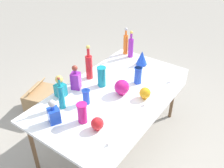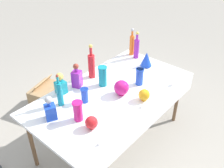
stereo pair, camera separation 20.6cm
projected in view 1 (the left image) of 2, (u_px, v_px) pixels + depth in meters
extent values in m
plane|color=#A0998C|center=(112.00, 140.00, 3.17)|extent=(40.00, 40.00, 0.00)
cube|color=white|center=(112.00, 93.00, 2.76)|extent=(1.89, 1.01, 0.03)
cube|color=white|center=(152.00, 117.00, 2.57)|extent=(1.89, 0.01, 0.22)
cylinder|color=brown|center=(173.00, 96.00, 3.34)|extent=(0.04, 0.04, 0.73)
cylinder|color=brown|center=(33.00, 148.00, 2.59)|extent=(0.04, 0.04, 0.73)
cylinder|color=brown|center=(123.00, 77.00, 3.73)|extent=(0.04, 0.04, 0.73)
cylinder|color=orange|center=(126.00, 45.00, 3.43)|extent=(0.06, 0.06, 0.27)
cylinder|color=orange|center=(126.00, 33.00, 3.33)|extent=(0.03, 0.03, 0.08)
sphere|color=#B2B2B7|center=(126.00, 29.00, 3.30)|extent=(0.04, 0.04, 0.04)
cylinder|color=red|center=(89.00, 67.00, 2.90)|extent=(0.08, 0.08, 0.29)
cylinder|color=red|center=(88.00, 52.00, 2.79)|extent=(0.03, 0.03, 0.10)
sphere|color=gold|center=(88.00, 47.00, 2.76)|extent=(0.04, 0.04, 0.04)
cylinder|color=purple|center=(131.00, 48.00, 3.36)|extent=(0.07, 0.07, 0.26)
cylinder|color=purple|center=(131.00, 36.00, 3.26)|extent=(0.03, 0.03, 0.08)
sphere|color=gold|center=(131.00, 32.00, 3.23)|extent=(0.04, 0.04, 0.04)
cylinder|color=teal|center=(61.00, 97.00, 2.45)|extent=(0.06, 0.06, 0.26)
cylinder|color=teal|center=(59.00, 83.00, 2.35)|extent=(0.02, 0.02, 0.08)
sphere|color=maroon|center=(59.00, 79.00, 2.33)|extent=(0.03, 0.03, 0.03)
cube|color=teal|center=(61.00, 90.00, 2.65)|extent=(0.11, 0.11, 0.14)
cylinder|color=teal|center=(60.00, 83.00, 2.59)|extent=(0.05, 0.05, 0.04)
sphere|color=gold|center=(59.00, 79.00, 2.57)|extent=(0.08, 0.08, 0.08)
cube|color=blue|center=(54.00, 116.00, 2.30)|extent=(0.14, 0.14, 0.15)
cylinder|color=blue|center=(53.00, 107.00, 2.25)|extent=(0.04, 0.04, 0.05)
sphere|color=#B2B2B7|center=(52.00, 103.00, 2.22)|extent=(0.07, 0.07, 0.07)
cube|color=purple|center=(76.00, 81.00, 2.75)|extent=(0.13, 0.13, 0.19)
cylinder|color=purple|center=(75.00, 71.00, 2.68)|extent=(0.04, 0.04, 0.05)
sphere|color=maroon|center=(75.00, 68.00, 2.66)|extent=(0.06, 0.06, 0.06)
cylinder|color=blue|center=(86.00, 97.00, 2.53)|extent=(0.07, 0.07, 0.16)
cylinder|color=blue|center=(86.00, 91.00, 2.49)|extent=(0.08, 0.08, 0.01)
cylinder|color=#C61972|center=(82.00, 113.00, 2.29)|extent=(0.09, 0.09, 0.20)
cylinder|color=#C61972|center=(82.00, 105.00, 2.24)|extent=(0.10, 0.10, 0.01)
cylinder|color=teal|center=(102.00, 77.00, 2.78)|extent=(0.09, 0.09, 0.24)
cylinder|color=teal|center=(101.00, 68.00, 2.72)|extent=(0.10, 0.10, 0.01)
cylinder|color=blue|center=(138.00, 75.00, 2.84)|extent=(0.09, 0.09, 0.20)
cylinder|color=blue|center=(138.00, 68.00, 2.79)|extent=(0.10, 0.10, 0.01)
cylinder|color=blue|center=(141.00, 64.00, 3.24)|extent=(0.07, 0.07, 0.01)
cone|color=blue|center=(142.00, 58.00, 3.19)|extent=(0.15, 0.15, 0.18)
cylinder|color=#C61972|center=(122.00, 94.00, 2.71)|extent=(0.07, 0.07, 0.01)
sphere|color=#C61972|center=(122.00, 87.00, 2.66)|extent=(0.16, 0.16, 0.16)
cylinder|color=red|center=(98.00, 129.00, 2.26)|extent=(0.05, 0.05, 0.01)
sphere|color=red|center=(97.00, 124.00, 2.23)|extent=(0.12, 0.12, 0.12)
cylinder|color=orange|center=(145.00, 98.00, 2.64)|extent=(0.05, 0.05, 0.01)
sphere|color=orange|center=(145.00, 93.00, 2.61)|extent=(0.12, 0.12, 0.12)
cube|color=white|center=(145.00, 104.00, 2.54)|extent=(0.06, 0.02, 0.04)
cube|color=white|center=(171.00, 80.00, 2.89)|extent=(0.06, 0.03, 0.04)
cube|color=white|center=(110.00, 143.00, 2.10)|extent=(0.06, 0.02, 0.04)
cube|color=tan|center=(45.00, 101.00, 3.57)|extent=(0.55, 0.55, 0.33)
cube|color=tan|center=(36.00, 86.00, 3.52)|extent=(0.40, 0.18, 0.09)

